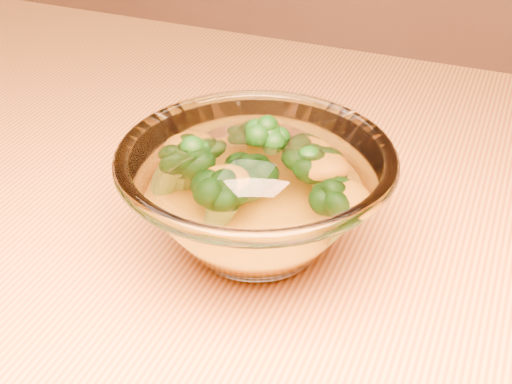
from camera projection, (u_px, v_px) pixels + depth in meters
table at (170, 316)px, 0.62m from camera, size 1.20×0.80×0.75m
glass_bowl at (256, 197)px, 0.51m from camera, size 0.20×0.20×0.09m
cheese_sauce at (256, 218)px, 0.52m from camera, size 0.11×0.11×0.03m
broccoli_heap at (254, 175)px, 0.52m from camera, size 0.15×0.11×0.07m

